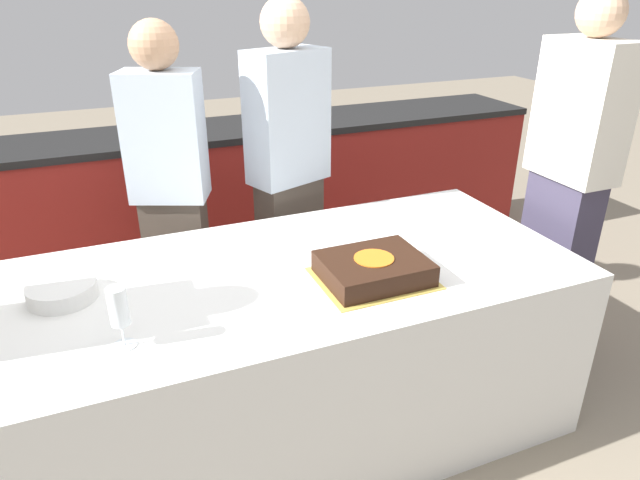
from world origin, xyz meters
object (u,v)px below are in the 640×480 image
Objects in this scene: person_cutting_cake at (289,173)px; person_seated_right at (567,189)px; plate_stack at (62,291)px; cake at (373,269)px; person_standing_back at (172,197)px; wine_glass at (119,309)px.

person_seated_right reaches higher than person_cutting_cake.
cake is at bearing -15.18° from plate_stack.
plate_stack is at bearing 10.50° from person_cutting_cake.
plate_stack is at bearing -92.70° from person_seated_right.
cake is at bearing -80.15° from person_seated_right.
person_standing_back is (-0.57, 0.90, 0.04)m from cake.
person_cutting_cake is at bearing -124.25° from person_seated_right.
person_cutting_cake is 0.57m from person_standing_back.
plate_stack is at bearing 114.70° from wine_glass.
person_seated_right is at bearing 178.78° from person_standing_back.
plate_stack is 2.10m from person_seated_right.
cake reaches higher than plate_stack.
person_standing_back is (0.31, 0.98, -0.04)m from wine_glass.
person_standing_back is at bearing 122.11° from cake.
plate_stack is 0.14× the size of person_standing_back.
person_seated_right is (1.05, -0.72, 0.01)m from person_cutting_cake.
person_standing_back is at bearing 72.66° from wine_glass.
person_cutting_cake is at bearing 30.79° from plate_stack.
plate_stack is 1.17× the size of wine_glass.
plate_stack is at bearing 164.82° from cake.
person_standing_back is at bearing -20.29° from person_cutting_cake.
person_cutting_cake is at bearing 48.39° from wine_glass.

